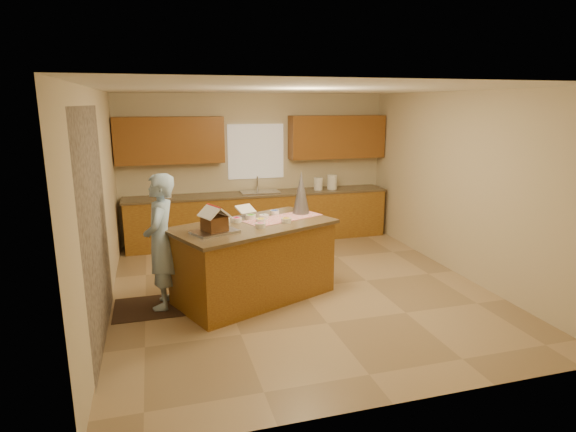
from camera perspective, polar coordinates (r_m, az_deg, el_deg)
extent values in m
plane|color=tan|center=(6.73, 1.30, -8.64)|extent=(5.50, 5.50, 0.00)
plane|color=silver|center=(6.24, 1.44, 15.01)|extent=(5.50, 5.50, 0.00)
plane|color=beige|center=(8.98, -3.89, 5.84)|extent=(5.50, 5.50, 0.00)
plane|color=beige|center=(3.89, 13.57, -4.56)|extent=(5.50, 5.50, 0.00)
plane|color=beige|center=(6.10, -21.67, 1.34)|extent=(5.50, 5.50, 0.00)
plane|color=beige|center=(7.47, 20.03, 3.54)|extent=(5.50, 5.50, 0.00)
plane|color=gray|center=(5.34, -22.13, -1.40)|extent=(0.00, 2.50, 2.50)
cube|color=white|center=(8.91, -3.88, 7.73)|extent=(1.05, 0.03, 1.00)
cube|color=olive|center=(8.86, -3.39, -0.25)|extent=(4.80, 0.60, 0.88)
cube|color=brown|center=(8.76, -3.43, 2.68)|extent=(4.85, 0.63, 0.04)
cube|color=brown|center=(8.55, -14.02, 8.81)|extent=(1.85, 0.35, 0.80)
cube|color=brown|center=(9.20, 5.90, 9.43)|extent=(1.85, 0.35, 0.80)
cube|color=silver|center=(8.76, -3.43, 2.62)|extent=(0.70, 0.45, 0.12)
cylinder|color=silver|center=(8.90, -3.70, 3.90)|extent=(0.03, 0.03, 0.28)
cube|color=olive|center=(6.27, -4.11, -5.63)|extent=(2.21, 1.68, 0.97)
cube|color=brown|center=(6.13, -4.19, -1.16)|extent=(2.32, 1.80, 0.04)
cube|color=#B10C1D|center=(6.41, -0.57, -0.24)|extent=(1.16, 0.79, 0.01)
cube|color=silver|center=(5.76, -8.80, -1.86)|extent=(0.61, 0.54, 0.03)
cube|color=white|center=(6.53, -5.12, 0.81)|extent=(0.30, 0.27, 0.10)
cone|color=#AEACB8|center=(6.61, 1.59, 2.83)|extent=(0.32, 0.32, 0.60)
cube|color=black|center=(6.36, -15.02, -10.41)|extent=(1.15, 0.75, 0.01)
imported|color=#A7CAED|center=(6.07, -15.03, -2.99)|extent=(0.54, 0.69, 1.69)
cylinder|color=white|center=(9.05, 3.65, 3.90)|extent=(0.17, 0.17, 0.23)
cylinder|color=white|center=(9.14, 5.32, 4.10)|extent=(0.19, 0.19, 0.28)
cylinder|color=white|center=(9.14, 5.22, 3.90)|extent=(0.15, 0.15, 0.21)
cylinder|color=white|center=(8.53, -14.25, 3.01)|extent=(0.12, 0.12, 0.26)
cube|color=#593917|center=(5.74, -8.84, -0.88)|extent=(0.33, 0.34, 0.18)
cube|color=white|center=(5.67, -9.50, 0.46)|extent=(0.27, 0.35, 0.14)
cube|color=white|center=(5.74, -8.29, 0.66)|extent=(0.27, 0.35, 0.14)
cylinder|color=red|center=(5.69, -8.91, 1.18)|extent=(0.14, 0.29, 0.02)
cylinder|color=#51AE28|center=(6.37, -4.48, -0.11)|extent=(0.13, 0.13, 0.06)
cylinder|color=yellow|center=(6.15, -3.29, -0.59)|extent=(0.13, 0.13, 0.06)
cylinder|color=pink|center=(5.93, -3.34, -1.12)|extent=(0.13, 0.13, 0.06)
cylinder|color=gold|center=(6.17, -0.22, -0.53)|extent=(0.13, 0.13, 0.06)
cylinder|color=#722D89|center=(6.22, -7.60, -0.54)|extent=(0.13, 0.13, 0.06)
cylinder|color=#2F4FB2|center=(6.62, -1.62, 0.43)|extent=(0.13, 0.13, 0.06)
cylinder|color=#D72665|center=(6.23, -6.19, -0.47)|extent=(0.13, 0.13, 0.06)
cylinder|color=silver|center=(6.36, -2.91, -0.11)|extent=(0.13, 0.13, 0.06)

